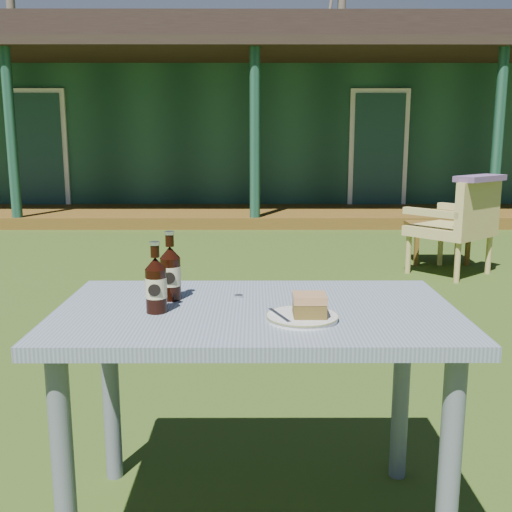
{
  "coord_description": "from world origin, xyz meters",
  "views": [
    {
      "loc": [
        -0.01,
        -3.34,
        1.22
      ],
      "look_at": [
        0.0,
        -1.3,
        0.82
      ],
      "focal_mm": 42.0,
      "sensor_mm": 36.0,
      "label": 1
    }
  ],
  "objects_px": {
    "cafe_table": "(256,340)",
    "cola_bottle_far": "(156,284)",
    "cake_slice": "(309,305)",
    "side_table": "(438,229)",
    "armchair_left": "(459,222)",
    "cola_bottle_near": "(170,273)",
    "plate": "(302,317)"
  },
  "relations": [
    {
      "from": "cafe_table",
      "to": "cola_bottle_far",
      "type": "height_order",
      "value": "cola_bottle_far"
    },
    {
      "from": "cake_slice",
      "to": "side_table",
      "type": "xyz_separation_m",
      "value": [
        1.68,
        4.26,
        -0.42
      ]
    },
    {
      "from": "armchair_left",
      "to": "side_table",
      "type": "relative_size",
      "value": 1.45
    },
    {
      "from": "cola_bottle_near",
      "to": "side_table",
      "type": "bearing_deg",
      "value": 62.62
    },
    {
      "from": "plate",
      "to": "cake_slice",
      "type": "xyz_separation_m",
      "value": [
        0.02,
        -0.01,
        0.04
      ]
    },
    {
      "from": "cola_bottle_near",
      "to": "cola_bottle_far",
      "type": "bearing_deg",
      "value": -99.25
    },
    {
      "from": "cola_bottle_near",
      "to": "cola_bottle_far",
      "type": "xyz_separation_m",
      "value": [
        -0.02,
        -0.14,
        -0.0
      ]
    },
    {
      "from": "armchair_left",
      "to": "cola_bottle_near",
      "type": "bearing_deg",
      "value": -121.1
    },
    {
      "from": "cafe_table",
      "to": "side_table",
      "type": "xyz_separation_m",
      "value": [
        1.82,
        4.13,
        -0.28
      ]
    },
    {
      "from": "cola_bottle_far",
      "to": "side_table",
      "type": "distance_m",
      "value": 4.71
    },
    {
      "from": "cola_bottle_far",
      "to": "armchair_left",
      "type": "bearing_deg",
      "value": 59.62
    },
    {
      "from": "cafe_table",
      "to": "cake_slice",
      "type": "xyz_separation_m",
      "value": [
        0.15,
        -0.13,
        0.15
      ]
    },
    {
      "from": "plate",
      "to": "cola_bottle_near",
      "type": "height_order",
      "value": "cola_bottle_near"
    },
    {
      "from": "cola_bottle_far",
      "to": "plate",
      "type": "bearing_deg",
      "value": -10.34
    },
    {
      "from": "cafe_table",
      "to": "cola_bottle_far",
      "type": "distance_m",
      "value": 0.35
    },
    {
      "from": "cola_bottle_far",
      "to": "armchair_left",
      "type": "height_order",
      "value": "cola_bottle_far"
    },
    {
      "from": "cafe_table",
      "to": "armchair_left",
      "type": "relative_size",
      "value": 1.38
    },
    {
      "from": "cola_bottle_far",
      "to": "cake_slice",
      "type": "bearing_deg",
      "value": -10.63
    },
    {
      "from": "cafe_table",
      "to": "plate",
      "type": "relative_size",
      "value": 5.88
    },
    {
      "from": "cake_slice",
      "to": "cola_bottle_far",
      "type": "xyz_separation_m",
      "value": [
        -0.44,
        0.08,
        0.04
      ]
    },
    {
      "from": "plate",
      "to": "armchair_left",
      "type": "xyz_separation_m",
      "value": [
        1.7,
        3.7,
        -0.24
      ]
    },
    {
      "from": "cola_bottle_near",
      "to": "side_table",
      "type": "distance_m",
      "value": 4.57
    },
    {
      "from": "armchair_left",
      "to": "cake_slice",
      "type": "bearing_deg",
      "value": -114.43
    },
    {
      "from": "plate",
      "to": "side_table",
      "type": "bearing_deg",
      "value": 68.3
    },
    {
      "from": "cake_slice",
      "to": "cola_bottle_far",
      "type": "distance_m",
      "value": 0.45
    },
    {
      "from": "cola_bottle_far",
      "to": "side_table",
      "type": "relative_size",
      "value": 0.35
    },
    {
      "from": "cafe_table",
      "to": "cola_bottle_far",
      "type": "bearing_deg",
      "value": -171.07
    },
    {
      "from": "cake_slice",
      "to": "cola_bottle_near",
      "type": "height_order",
      "value": "cola_bottle_near"
    },
    {
      "from": "cola_bottle_far",
      "to": "armchair_left",
      "type": "distance_m",
      "value": 4.21
    },
    {
      "from": "cola_bottle_near",
      "to": "plate",
      "type": "bearing_deg",
      "value": -28.61
    },
    {
      "from": "side_table",
      "to": "plate",
      "type": "bearing_deg",
      "value": -111.7
    },
    {
      "from": "plate",
      "to": "side_table",
      "type": "xyz_separation_m",
      "value": [
        1.69,
        4.26,
        -0.39
      ]
    }
  ]
}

